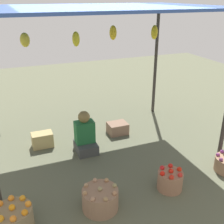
{
  "coord_description": "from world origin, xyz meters",
  "views": [
    {
      "loc": [
        -1.48,
        -4.31,
        2.66
      ],
      "look_at": [
        0.0,
        -0.59,
        0.95
      ],
      "focal_mm": 44.52,
      "sensor_mm": 36.0,
      "label": 1
    }
  ],
  "objects_px": {
    "basket_red_tomatoes": "(170,180)",
    "wooden_crate_near_vendor": "(118,128)",
    "vendor_person": "(85,136)",
    "basket_potatoes": "(100,199)",
    "wooden_crate_stacked_rear": "(42,140)",
    "basket_oranges": "(14,218)"
  },
  "relations": [
    {
      "from": "basket_red_tomatoes",
      "to": "wooden_crate_near_vendor",
      "type": "xyz_separation_m",
      "value": [
        -0.02,
        1.92,
        -0.04
      ]
    },
    {
      "from": "vendor_person",
      "to": "basket_potatoes",
      "type": "height_order",
      "value": "vendor_person"
    },
    {
      "from": "vendor_person",
      "to": "wooden_crate_stacked_rear",
      "type": "xyz_separation_m",
      "value": [
        -0.7,
        0.46,
        -0.16
      ]
    },
    {
      "from": "vendor_person",
      "to": "basket_red_tomatoes",
      "type": "height_order",
      "value": "vendor_person"
    },
    {
      "from": "wooden_crate_stacked_rear",
      "to": "wooden_crate_near_vendor",
      "type": "bearing_deg",
      "value": -1.06
    },
    {
      "from": "basket_potatoes",
      "to": "wooden_crate_near_vendor",
      "type": "distance_m",
      "value": 2.2
    },
    {
      "from": "basket_potatoes",
      "to": "basket_oranges",
      "type": "bearing_deg",
      "value": 177.15
    },
    {
      "from": "basket_oranges",
      "to": "basket_red_tomatoes",
      "type": "bearing_deg",
      "value": -1.35
    },
    {
      "from": "basket_potatoes",
      "to": "basket_red_tomatoes",
      "type": "relative_size",
      "value": 1.32
    },
    {
      "from": "vendor_person",
      "to": "wooden_crate_stacked_rear",
      "type": "bearing_deg",
      "value": 146.56
    },
    {
      "from": "basket_oranges",
      "to": "wooden_crate_stacked_rear",
      "type": "distance_m",
      "value": 2.0
    },
    {
      "from": "wooden_crate_near_vendor",
      "to": "vendor_person",
      "type": "bearing_deg",
      "value": -151.99
    },
    {
      "from": "wooden_crate_near_vendor",
      "to": "wooden_crate_stacked_rear",
      "type": "relative_size",
      "value": 1.02
    },
    {
      "from": "basket_oranges",
      "to": "basket_potatoes",
      "type": "xyz_separation_m",
      "value": [
        1.09,
        -0.05,
        -0.01
      ]
    },
    {
      "from": "basket_oranges",
      "to": "wooden_crate_stacked_rear",
      "type": "bearing_deg",
      "value": 71.63
    },
    {
      "from": "wooden_crate_near_vendor",
      "to": "wooden_crate_stacked_rear",
      "type": "bearing_deg",
      "value": 178.94
    },
    {
      "from": "vendor_person",
      "to": "wooden_crate_near_vendor",
      "type": "xyz_separation_m",
      "value": [
        0.82,
        0.43,
        -0.19
      ]
    },
    {
      "from": "vendor_person",
      "to": "wooden_crate_near_vendor",
      "type": "bearing_deg",
      "value": 28.01
    },
    {
      "from": "basket_oranges",
      "to": "basket_potatoes",
      "type": "height_order",
      "value": "basket_oranges"
    },
    {
      "from": "vendor_person",
      "to": "wooden_crate_near_vendor",
      "type": "height_order",
      "value": "vendor_person"
    },
    {
      "from": "vendor_person",
      "to": "wooden_crate_near_vendor",
      "type": "distance_m",
      "value": 0.94
    },
    {
      "from": "wooden_crate_near_vendor",
      "to": "wooden_crate_stacked_rear",
      "type": "height_order",
      "value": "wooden_crate_stacked_rear"
    }
  ]
}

